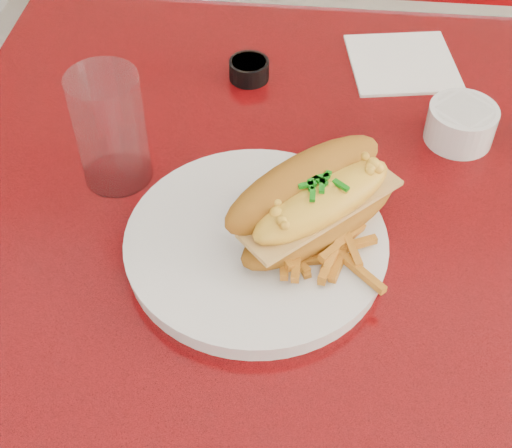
# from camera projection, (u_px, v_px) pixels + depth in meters

# --- Properties ---
(diner_table) EXTENTS (1.23, 0.83, 0.77)m
(diner_table) POSITION_uv_depth(u_px,v_px,m) (426.00, 296.00, 0.89)
(diner_table) COLOR red
(diner_table) RESTS_ON ground
(booth_bench_far) EXTENTS (1.20, 0.51, 0.90)m
(booth_bench_far) POSITION_uv_depth(u_px,v_px,m) (382.00, 101.00, 1.67)
(booth_bench_far) COLOR maroon
(booth_bench_far) RESTS_ON ground
(dinner_plate) EXTENTS (0.31, 0.31, 0.02)m
(dinner_plate) POSITION_uv_depth(u_px,v_px,m) (256.00, 244.00, 0.72)
(dinner_plate) COLOR silver
(dinner_plate) RESTS_ON diner_table
(mac_hoagie) EXTENTS (0.20, 0.20, 0.09)m
(mac_hoagie) POSITION_uv_depth(u_px,v_px,m) (315.00, 201.00, 0.69)
(mac_hoagie) COLOR #A8691B
(mac_hoagie) RESTS_ON dinner_plate
(fries_pile) EXTENTS (0.11, 0.10, 0.03)m
(fries_pile) POSITION_uv_depth(u_px,v_px,m) (322.00, 233.00, 0.70)
(fries_pile) COLOR orange
(fries_pile) RESTS_ON dinner_plate
(fork) EXTENTS (0.04, 0.16, 0.00)m
(fork) POSITION_uv_depth(u_px,v_px,m) (318.00, 220.00, 0.73)
(fork) COLOR silver
(fork) RESTS_ON dinner_plate
(gravy_ramekin) EXTENTS (0.10, 0.10, 0.04)m
(gravy_ramekin) POSITION_uv_depth(u_px,v_px,m) (461.00, 123.00, 0.82)
(gravy_ramekin) COLOR silver
(gravy_ramekin) RESTS_ON diner_table
(sauce_cup_left) EXTENTS (0.07, 0.07, 0.03)m
(sauce_cup_left) POSITION_uv_depth(u_px,v_px,m) (249.00, 69.00, 0.91)
(sauce_cup_left) COLOR black
(sauce_cup_left) RESTS_ON diner_table
(water_tumbler) EXTENTS (0.10, 0.10, 0.13)m
(water_tumbler) POSITION_uv_depth(u_px,v_px,m) (110.00, 129.00, 0.75)
(water_tumbler) COLOR silver
(water_tumbler) RESTS_ON diner_table
(paper_napkin) EXTENTS (0.16, 0.16, 0.00)m
(paper_napkin) POSITION_uv_depth(u_px,v_px,m) (402.00, 63.00, 0.94)
(paper_napkin) COLOR white
(paper_napkin) RESTS_ON diner_table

